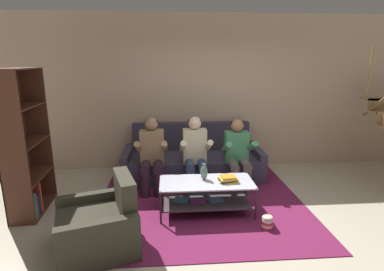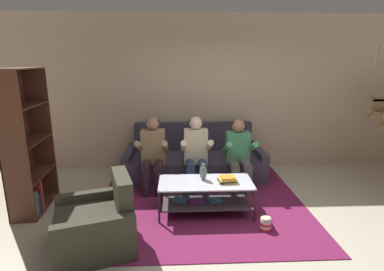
# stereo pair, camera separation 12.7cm
# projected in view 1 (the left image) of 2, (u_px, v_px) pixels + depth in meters

# --- Properties ---
(ground) EXTENTS (16.80, 16.80, 0.00)m
(ground) POSITION_uv_depth(u_px,v_px,m) (236.00, 230.00, 3.73)
(ground) COLOR #BDB39C
(back_partition) EXTENTS (8.40, 0.12, 2.90)m
(back_partition) POSITION_uv_depth(u_px,v_px,m) (211.00, 93.00, 5.76)
(back_partition) COLOR #C4A88D
(back_partition) RESTS_ON ground
(couch) EXTENTS (2.45, 0.96, 0.93)m
(couch) POSITION_uv_depth(u_px,v_px,m) (192.00, 160.00, 5.46)
(couch) COLOR #3D374B
(couch) RESTS_ON ground
(person_seated_left) EXTENTS (0.50, 0.58, 1.18)m
(person_seated_left) POSITION_uv_depth(u_px,v_px,m) (152.00, 152.00, 4.77)
(person_seated_left) COLOR #2E1C27
(person_seated_left) RESTS_ON ground
(person_seated_middle) EXTENTS (0.50, 0.58, 1.18)m
(person_seated_middle) POSITION_uv_depth(u_px,v_px,m) (195.00, 151.00, 4.82)
(person_seated_middle) COLOR navy
(person_seated_middle) RESTS_ON ground
(person_seated_right) EXTENTS (0.50, 0.58, 1.13)m
(person_seated_right) POSITION_uv_depth(u_px,v_px,m) (238.00, 152.00, 4.87)
(person_seated_right) COLOR #595451
(person_seated_right) RESTS_ON ground
(coffee_table) EXTENTS (1.27, 0.58, 0.46)m
(coffee_table) POSITION_uv_depth(u_px,v_px,m) (206.00, 192.00, 4.10)
(coffee_table) COLOR silver
(coffee_table) RESTS_ON ground
(area_rug) EXTENTS (3.00, 3.34, 0.01)m
(area_rug) POSITION_uv_depth(u_px,v_px,m) (199.00, 194.00, 4.72)
(area_rug) COLOR maroon
(area_rug) RESTS_ON ground
(vase) EXTENTS (0.10, 0.10, 0.23)m
(vase) POSITION_uv_depth(u_px,v_px,m) (204.00, 172.00, 4.11)
(vase) COLOR slate
(vase) RESTS_ON coffee_table
(book_stack) EXTENTS (0.26, 0.21, 0.08)m
(book_stack) POSITION_uv_depth(u_px,v_px,m) (228.00, 179.00, 4.05)
(book_stack) COLOR gold
(book_stack) RESTS_ON coffee_table
(bookshelf) EXTENTS (0.40, 0.93, 1.96)m
(bookshelf) POSITION_uv_depth(u_px,v_px,m) (22.00, 156.00, 4.00)
(bookshelf) COLOR #502B1E
(bookshelf) RESTS_ON ground
(armchair) EXTENTS (1.03, 1.04, 0.83)m
(armchair) POSITION_uv_depth(u_px,v_px,m) (100.00, 226.00, 3.31)
(armchair) COLOR #343227
(armchair) RESTS_ON ground
(popcorn_tub) EXTENTS (0.14, 0.14, 0.19)m
(popcorn_tub) POSITION_uv_depth(u_px,v_px,m) (267.00, 222.00, 3.74)
(popcorn_tub) COLOR red
(popcorn_tub) RESTS_ON ground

